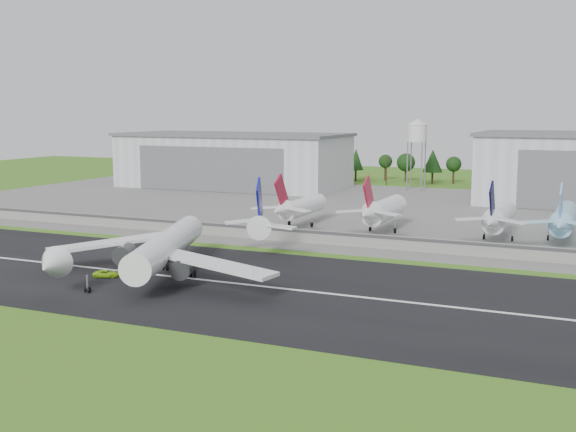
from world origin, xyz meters
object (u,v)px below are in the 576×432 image
at_px(parked_jet_red_b, 381,210).
at_px(main_airliner, 165,253).
at_px(parked_jet_red_a, 298,207).
at_px(parked_jet_navy, 498,218).
at_px(ground_vehicle, 106,274).
at_px(parked_jet_skyblue, 563,219).

bearing_deg(parked_jet_red_b, main_airliner, -110.17).
relative_size(parked_jet_red_a, parked_jet_red_b, 1.00).
xyz_separation_m(parked_jet_red_b, parked_jet_navy, (30.49, -0.02, -0.15)).
relative_size(main_airliner, parked_jet_red_a, 1.84).
xyz_separation_m(parked_jet_red_a, parked_jet_red_b, (24.29, 0.07, 0.41)).
distance_m(ground_vehicle, parked_jet_navy, 97.73).
relative_size(ground_vehicle, parked_jet_navy, 0.16).
bearing_deg(parked_jet_skyblue, main_airliner, -134.32).
xyz_separation_m(ground_vehicle, parked_jet_red_a, (10.75, 72.26, 5.06)).
relative_size(parked_jet_red_b, parked_jet_skyblue, 0.84).
distance_m(parked_jet_red_b, parked_jet_skyblue, 45.93).
relative_size(parked_jet_red_a, parked_jet_navy, 1.00).
bearing_deg(ground_vehicle, parked_jet_red_a, -33.33).
height_order(ground_vehicle, parked_jet_skyblue, parked_jet_skyblue).
bearing_deg(parked_jet_navy, main_airliner, -129.45).
bearing_deg(parked_jet_navy, ground_vehicle, -132.18).
bearing_deg(parked_jet_red_b, parked_jet_skyblue, 6.22).
bearing_deg(main_airliner, ground_vehicle, 7.67).
relative_size(ground_vehicle, parked_jet_skyblue, 0.13).
bearing_deg(parked_jet_skyblue, parked_jet_red_a, -175.87).
xyz_separation_m(main_airliner, parked_jet_red_b, (24.61, 66.99, 1.38)).
bearing_deg(main_airliner, parked_jet_skyblue, -153.78).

